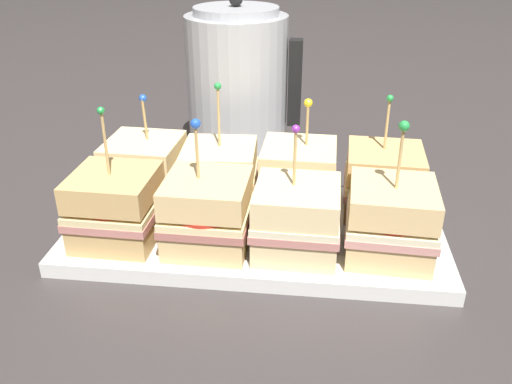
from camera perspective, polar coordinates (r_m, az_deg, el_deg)
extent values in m
plane|color=#383333|center=(0.67, 0.00, -4.66)|extent=(6.00, 6.00, 0.00)
cube|color=silver|center=(0.66, 0.00, -4.29)|extent=(0.44, 0.22, 0.01)
cube|color=silver|center=(0.66, 0.00, -3.62)|extent=(0.44, 0.22, 0.01)
cube|color=tan|center=(0.64, -14.26, -3.56)|extent=(0.09, 0.09, 0.03)
cube|color=tan|center=(0.63, -14.46, -2.00)|extent=(0.10, 0.10, 0.01)
cube|color=beige|center=(0.63, -14.54, -1.35)|extent=(0.09, 0.09, 0.01)
cylinder|color=red|center=(0.61, -15.09, -1.58)|extent=(0.05, 0.05, 0.00)
cube|color=tan|center=(0.62, -14.79, 0.53)|extent=(0.09, 0.09, 0.03)
cylinder|color=tan|center=(0.60, -15.53, 4.57)|extent=(0.00, 0.00, 0.08)
sphere|color=green|center=(0.58, -16.03, 8.24)|extent=(0.01, 0.01, 0.01)
cube|color=#DBB77A|center=(0.61, -5.01, -4.28)|extent=(0.09, 0.09, 0.03)
cube|color=#B26B60|center=(0.60, -5.08, -2.67)|extent=(0.10, 0.10, 0.01)
cube|color=beige|center=(0.60, -5.12, -1.99)|extent=(0.09, 0.09, 0.01)
cylinder|color=red|center=(0.58, -5.43, -2.25)|extent=(0.06, 0.06, 0.00)
cube|color=#E8C281|center=(0.59, -5.21, -0.02)|extent=(0.09, 0.09, 0.03)
cylinder|color=tan|center=(0.57, -6.21, 3.83)|extent=(0.00, 0.01, 0.07)
sphere|color=blue|center=(0.56, -6.38, 7.14)|extent=(0.01, 0.01, 0.01)
cube|color=beige|center=(0.60, 4.21, -4.78)|extent=(0.09, 0.09, 0.03)
cube|color=tan|center=(0.59, 4.28, -3.14)|extent=(0.10, 0.10, 0.01)
cube|color=beige|center=(0.59, 4.30, -2.46)|extent=(0.09, 0.09, 0.01)
cube|color=beige|center=(0.58, 4.37, -0.82)|extent=(0.09, 0.09, 0.03)
cylinder|color=tan|center=(0.57, 4.09, 3.23)|extent=(0.00, 0.00, 0.07)
sphere|color=purple|center=(0.55, 4.22, 6.64)|extent=(0.01, 0.01, 0.01)
cube|color=#DBB77A|center=(0.61, 13.70, -5.04)|extent=(0.09, 0.09, 0.03)
cube|color=tan|center=(0.60, 13.90, -3.44)|extent=(0.10, 0.10, 0.01)
cube|color=beige|center=(0.60, 13.99, -2.76)|extent=(0.10, 0.10, 0.01)
cylinder|color=red|center=(0.58, 14.21, -3.04)|extent=(0.05, 0.05, 0.00)
cube|color=#E8C281|center=(0.59, 14.24, -0.81)|extent=(0.09, 0.09, 0.03)
cylinder|color=tan|center=(0.57, 14.87, 3.12)|extent=(0.00, 0.00, 0.08)
sphere|color=green|center=(0.55, 15.33, 6.72)|extent=(0.01, 0.01, 0.01)
cube|color=beige|center=(0.72, -11.39, 0.41)|extent=(0.09, 0.09, 0.03)
cube|color=tan|center=(0.71, -11.54, 1.83)|extent=(0.10, 0.10, 0.01)
cube|color=beige|center=(0.71, -11.60, 2.43)|extent=(0.10, 0.10, 0.01)
cylinder|color=red|center=(0.69, -12.01, 2.31)|extent=(0.06, 0.06, 0.00)
cube|color=beige|center=(0.70, -11.77, 4.14)|extent=(0.09, 0.09, 0.03)
cylinder|color=tan|center=(0.69, -11.58, 7.16)|extent=(0.00, 0.01, 0.07)
sphere|color=blue|center=(0.68, -11.83, 9.64)|extent=(0.01, 0.01, 0.01)
cube|color=beige|center=(0.70, -3.77, -0.01)|extent=(0.09, 0.09, 0.03)
cube|color=tan|center=(0.69, -3.82, 1.46)|extent=(0.10, 0.10, 0.01)
cube|color=beige|center=(0.69, -3.84, 2.08)|extent=(0.10, 0.10, 0.01)
cube|color=beige|center=(0.68, -3.89, 3.53)|extent=(0.09, 0.09, 0.03)
cylinder|color=tan|center=(0.66, -3.94, 7.55)|extent=(0.00, 0.00, 0.09)
sphere|color=green|center=(0.65, -4.05, 11.05)|extent=(0.01, 0.01, 0.01)
cube|color=beige|center=(0.69, 4.39, -0.30)|extent=(0.09, 0.09, 0.03)
cube|color=tan|center=(0.68, 4.45, 1.18)|extent=(0.10, 0.10, 0.01)
cube|color=beige|center=(0.68, 4.48, 1.80)|extent=(0.09, 0.09, 0.01)
cylinder|color=red|center=(0.66, 4.44, 1.67)|extent=(0.06, 0.06, 0.00)
cube|color=beige|center=(0.67, 4.55, 3.58)|extent=(0.09, 0.09, 0.03)
cylinder|color=tan|center=(0.66, 5.40, 6.75)|extent=(0.00, 0.01, 0.07)
sphere|color=yellow|center=(0.65, 5.52, 9.32)|extent=(0.01, 0.01, 0.01)
cube|color=tan|center=(0.70, 13.00, -0.80)|extent=(0.09, 0.09, 0.03)
cube|color=tan|center=(0.69, 13.17, 0.67)|extent=(0.10, 0.10, 0.01)
cube|color=beige|center=(0.68, 13.24, 1.28)|extent=(0.10, 0.10, 0.01)
cylinder|color=red|center=(0.67, 13.42, 1.13)|extent=(0.06, 0.06, 0.00)
cube|color=tan|center=(0.67, 13.45, 3.04)|extent=(0.09, 0.09, 0.03)
cylinder|color=tan|center=(0.67, 13.60, 6.64)|extent=(0.00, 0.01, 0.07)
sphere|color=green|center=(0.65, 13.94, 9.56)|extent=(0.01, 0.01, 0.01)
cylinder|color=#B7BABF|center=(0.86, -1.98, 10.86)|extent=(0.16, 0.16, 0.22)
cylinder|color=#B7BABF|center=(0.84, -2.11, 18.52)|extent=(0.13, 0.13, 0.01)
cube|color=black|center=(0.85, 4.11, 11.36)|extent=(0.02, 0.02, 0.13)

